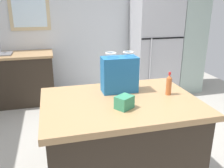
{
  "coord_description": "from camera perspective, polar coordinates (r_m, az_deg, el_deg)",
  "views": [
    {
      "loc": [
        -0.66,
        -2.23,
        1.71
      ],
      "look_at": [
        -0.09,
        -0.06,
        0.94
      ],
      "focal_mm": 38.59,
      "sensor_mm": 36.0,
      "label": 1
    }
  ],
  "objects": [
    {
      "name": "refrigerator",
      "position": [
        4.69,
        10.02,
        8.61
      ],
      "size": [
        0.81,
        0.71,
        1.79
      ],
      "color": "#B7B7BC",
      "rests_on": "ground"
    },
    {
      "name": "small_box",
      "position": [
        1.95,
        2.93,
        -4.33
      ],
      "size": [
        0.17,
        0.17,
        0.11
      ],
      "primitive_type": "cube",
      "rotation": [
        0.0,
        0.0,
        0.58
      ],
      "color": "#388E66",
      "rests_on": "kitchen_island"
    },
    {
      "name": "kitchen_island",
      "position": [
        2.33,
        1.9,
        -13.88
      ],
      "size": [
        1.37,
        0.99,
        0.89
      ],
      "color": "#33281E",
      "rests_on": "ground"
    },
    {
      "name": "tall_cabinet",
      "position": [
        4.98,
        17.41,
        10.94
      ],
      "size": [
        0.5,
        0.64,
        2.18
      ],
      "color": "#9EB2A8",
      "rests_on": "ground"
    },
    {
      "name": "ground",
      "position": [
        2.89,
        1.6,
        -17.37
      ],
      "size": [
        6.24,
        6.24,
        0.0
      ],
      "primitive_type": "plane",
      "color": "#ADA89E"
    },
    {
      "name": "bottle",
      "position": [
        2.27,
        13.32,
        -0.17
      ],
      "size": [
        0.05,
        0.05,
        0.22
      ],
      "color": "#C66633",
      "rests_on": "kitchen_island"
    },
    {
      "name": "shopping_bag",
      "position": [
        2.27,
        1.77,
        2.33
      ],
      "size": [
        0.33,
        0.17,
        0.38
      ],
      "color": "#236BAD",
      "rests_on": "kitchen_island"
    },
    {
      "name": "sink_counter",
      "position": [
        4.47,
        -22.06,
        1.2
      ],
      "size": [
        1.33,
        0.62,
        1.07
      ],
      "color": "#33281E",
      "rests_on": "ground"
    },
    {
      "name": "back_wall",
      "position": [
        4.68,
        -6.75,
        14.14
      ],
      "size": [
        5.2,
        0.13,
        2.65
      ],
      "color": "silver",
      "rests_on": "ground"
    }
  ]
}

